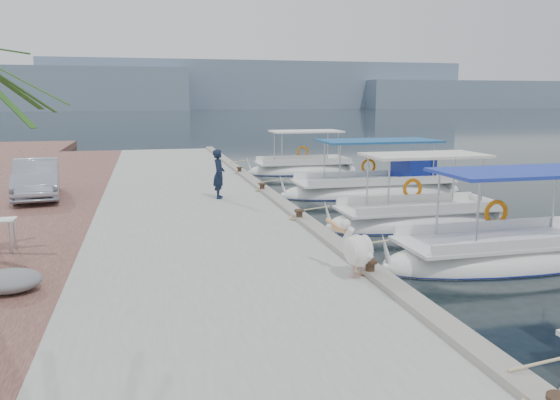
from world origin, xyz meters
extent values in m
plane|color=black|center=(0.00, 0.00, 0.00)|extent=(400.00, 400.00, 0.00)
cube|color=#959691|center=(-3.00, 5.00, 0.25)|extent=(6.00, 40.00, 0.50)
cube|color=gray|center=(-0.22, 5.00, 0.56)|extent=(0.44, 40.00, 0.12)
cube|color=brown|center=(-8.00, 5.00, 0.25)|extent=(4.00, 40.00, 0.50)
cube|color=slate|center=(40.00, 210.00, 9.00)|extent=(160.00, 40.00, 18.00)
cube|color=slate|center=(140.00, 200.00, 5.50)|extent=(120.00, 40.00, 11.00)
ellipsoid|color=white|center=(3.94, -1.92, 0.05)|extent=(6.67, 2.21, 1.30)
ellipsoid|color=navy|center=(3.94, -1.92, 0.03)|extent=(6.70, 2.25, 0.22)
cube|color=white|center=(3.94, -1.92, 0.55)|extent=(5.47, 1.90, 0.08)
cube|color=#2135A6|center=(4.10, -1.92, 2.19)|extent=(4.00, 2.03, 0.08)
cylinder|color=silver|center=(2.43, -2.75, 1.35)|extent=(0.05, 0.05, 1.60)
torus|color=orange|center=(4.24, -0.87, 1.00)|extent=(0.68, 0.12, 0.68)
ellipsoid|color=white|center=(3.63, 2.12, 0.05)|extent=(6.05, 2.06, 1.30)
ellipsoid|color=navy|center=(3.63, 2.12, 0.03)|extent=(6.08, 2.10, 0.22)
cube|color=white|center=(3.63, 2.12, 0.55)|extent=(4.96, 1.77, 0.08)
cube|color=silver|center=(3.78, 2.12, 2.19)|extent=(3.63, 1.89, 0.08)
cylinder|color=silver|center=(2.26, 1.35, 1.35)|extent=(0.05, 0.05, 1.60)
torus|color=orange|center=(3.93, 3.10, 1.00)|extent=(0.68, 0.12, 0.68)
ellipsoid|color=white|center=(4.58, 7.79, 0.05)|extent=(7.96, 2.54, 1.30)
ellipsoid|color=navy|center=(4.58, 7.79, 0.03)|extent=(8.00, 2.59, 0.22)
cube|color=white|center=(4.58, 7.79, 0.55)|extent=(6.52, 2.18, 0.08)
cube|color=#1C518C|center=(4.78, 7.79, 2.19)|extent=(4.77, 2.34, 0.08)
cylinder|color=silver|center=(2.79, 6.84, 1.35)|extent=(0.05, 0.05, 1.60)
torus|color=orange|center=(4.88, 9.00, 1.00)|extent=(0.68, 0.12, 0.68)
cube|color=navy|center=(6.37, 7.79, 1.10)|extent=(1.20, 1.78, 1.00)
ellipsoid|color=white|center=(3.62, 14.84, 0.05)|extent=(6.05, 2.29, 1.30)
ellipsoid|color=navy|center=(3.62, 14.84, 0.03)|extent=(6.08, 2.34, 0.22)
cube|color=white|center=(3.62, 14.84, 0.55)|extent=(4.96, 1.97, 0.08)
cube|color=white|center=(3.78, 14.84, 2.19)|extent=(3.63, 2.11, 0.08)
cylinder|color=silver|center=(2.26, 13.98, 1.35)|extent=(0.05, 0.05, 1.60)
torus|color=orange|center=(3.92, 15.93, 1.00)|extent=(0.68, 0.12, 0.68)
cylinder|color=black|center=(-0.35, -8.50, 0.80)|extent=(0.28, 0.28, 0.05)
cylinder|color=black|center=(-0.35, -3.50, 0.65)|extent=(0.18, 0.18, 0.30)
cylinder|color=black|center=(-0.35, -3.50, 0.80)|extent=(0.28, 0.28, 0.05)
cylinder|color=black|center=(-0.35, 1.50, 0.65)|extent=(0.18, 0.18, 0.30)
cylinder|color=black|center=(-0.35, 1.50, 0.80)|extent=(0.28, 0.28, 0.05)
cylinder|color=black|center=(-0.35, 6.50, 0.65)|extent=(0.18, 0.18, 0.30)
cylinder|color=black|center=(-0.35, 6.50, 0.80)|extent=(0.28, 0.28, 0.05)
cylinder|color=black|center=(-0.35, 11.50, 0.65)|extent=(0.18, 0.18, 0.30)
cylinder|color=black|center=(-0.35, 11.50, 0.80)|extent=(0.28, 0.28, 0.05)
cylinder|color=tan|center=(-0.68, -3.48, 0.66)|extent=(0.05, 0.05, 0.33)
cylinder|color=tan|center=(-0.52, -3.43, 0.66)|extent=(0.05, 0.05, 0.33)
ellipsoid|color=white|center=(-0.60, -3.45, 1.03)|extent=(0.68, 0.88, 0.61)
cylinder|color=white|center=(-0.69, -3.18, 1.28)|extent=(0.21, 0.31, 0.32)
sphere|color=white|center=(-0.72, -3.10, 1.47)|extent=(0.20, 0.20, 0.20)
cone|color=#EAA566|center=(-0.81, -2.81, 1.38)|extent=(0.28, 0.59, 0.24)
imported|color=black|center=(-2.05, 5.62, 1.34)|extent=(0.49, 0.67, 1.68)
imported|color=#A1A9B8|center=(-8.15, 7.16, 1.17)|extent=(1.94, 4.21, 1.34)
ellipsoid|color=slate|center=(-6.89, -2.76, 0.70)|extent=(1.10, 0.90, 0.40)
cylinder|color=silver|center=(-7.44, -0.05, 0.85)|extent=(0.06, 0.06, 0.70)
cylinder|color=silver|center=(-7.44, 0.35, 0.85)|extent=(0.06, 0.06, 0.70)
cube|color=white|center=(-7.64, 0.15, 1.21)|extent=(0.55, 0.55, 0.03)
camera|label=1|loc=(-4.43, -12.86, 3.87)|focal=35.00mm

